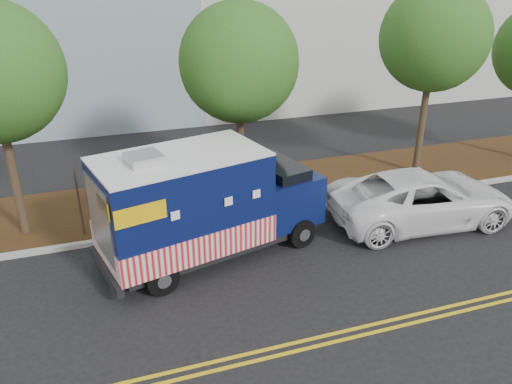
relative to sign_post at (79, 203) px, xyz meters
name	(u,v)px	position (x,y,z in m)	size (l,w,h in m)	color
ground	(232,246)	(4.18, -1.91, -1.20)	(120.00, 120.00, 0.00)	black
curb	(220,223)	(4.18, -0.51, -1.12)	(120.00, 0.18, 0.15)	#9E9E99
mulch_strip	(206,197)	(4.18, 1.59, -1.12)	(120.00, 4.00, 0.15)	black
centerline_near	(287,345)	(4.18, -6.36, -1.19)	(120.00, 0.10, 0.01)	gold
centerline_far	(291,352)	(4.18, -6.61, -1.19)	(120.00, 0.10, 0.01)	gold
tree_b	(239,63)	(5.40, 1.23, 3.61)	(3.88, 3.88, 6.76)	#38281C
tree_c	(434,37)	(12.61, 1.11, 4.11)	(3.87, 3.87, 7.26)	#38281C
sign_post	(79,203)	(0.00, 0.00, 0.00)	(0.06, 0.06, 2.40)	#473828
food_truck	(202,207)	(3.29, -2.11, 0.35)	(6.87, 3.83, 3.43)	black
white_car	(422,198)	(10.46, -2.27, -0.36)	(2.80, 6.07, 1.69)	white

